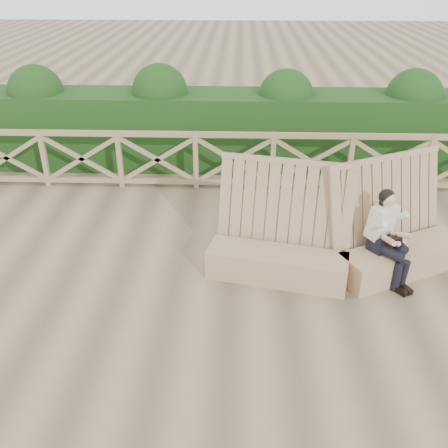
{
  "coord_description": "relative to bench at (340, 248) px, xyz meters",
  "views": [
    {
      "loc": [
        0.11,
        -5.2,
        3.96
      ],
      "look_at": [
        -0.08,
        0.4,
        0.9
      ],
      "focal_mm": 40.0,
      "sensor_mm": 36.0,
      "label": 1
    }
  ],
  "objects": [
    {
      "name": "guardrail",
      "position": [
        -1.51,
        2.79,
        0.17
      ],
      "size": [
        10.1,
        0.09,
        1.1
      ],
      "color": "#8D7052",
      "rests_on": "ground"
    },
    {
      "name": "ground",
      "position": [
        -1.51,
        -0.71,
        -0.39
      ],
      "size": [
        60.0,
        60.0,
        0.0
      ],
      "primitive_type": "plane",
      "color": "brown",
      "rests_on": "ground"
    },
    {
      "name": "woman",
      "position": [
        0.57,
        -0.11,
        0.31
      ],
      "size": [
        0.65,
        0.79,
        1.29
      ],
      "rotation": [
        0.0,
        0.0,
        0.65
      ],
      "color": "black",
      "rests_on": "ground"
    },
    {
      "name": "hedge",
      "position": [
        -1.51,
        3.99,
        0.36
      ],
      "size": [
        12.0,
        1.2,
        1.5
      ],
      "primitive_type": "cube",
      "color": "black",
      "rests_on": "ground"
    },
    {
      "name": "bench",
      "position": [
        0.0,
        0.0,
        0.0
      ],
      "size": [
        3.68,
        1.52,
        1.55
      ],
      "rotation": [
        0.0,
        0.0,
        0.1
      ],
      "color": "#9C7759",
      "rests_on": "ground"
    }
  ]
}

